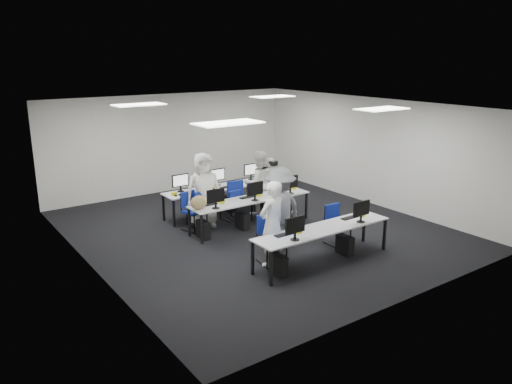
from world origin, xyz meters
TOP-DOWN VIEW (x-y plane):
  - room at (0.00, 0.00)m, footprint 9.00×9.02m
  - ceiling_panels at (0.00, 0.00)m, footprint 5.20×4.60m
  - desk_front at (0.00, -2.40)m, footprint 3.20×0.70m
  - desk_mid at (0.00, 0.20)m, footprint 3.20×0.70m
  - desk_back at (0.00, 1.60)m, footprint 3.20×0.70m
  - equipment_front at (-0.19, -2.42)m, footprint 2.51×0.41m
  - equipment_mid at (-0.19, 0.18)m, footprint 2.91×0.41m
  - equipment_back at (0.19, 1.62)m, footprint 2.91×0.41m
  - chair_0 at (-0.91, -1.85)m, footprint 0.57×0.61m
  - chair_1 at (0.94, -1.85)m, footprint 0.45×0.49m
  - chair_2 at (-1.25, 0.83)m, footprint 0.57×0.60m
  - chair_3 at (0.09, 0.85)m, footprint 0.52×0.56m
  - chair_4 at (1.22, 0.65)m, footprint 0.55×0.57m
  - chair_5 at (-1.00, 1.03)m, footprint 0.48×0.52m
  - chair_6 at (-0.10, 0.97)m, footprint 0.45×0.48m
  - chair_7 at (1.25, 1.04)m, footprint 0.60×0.62m
  - handbag at (-1.45, 0.19)m, footprint 0.43×0.31m
  - student_0 at (-0.96, -1.94)m, footprint 0.71×0.53m
  - student_1 at (0.77, 0.95)m, footprint 0.98×0.86m
  - student_2 at (-0.89, 0.93)m, footprint 1.01×0.76m
  - student_3 at (1.17, 1.01)m, footprint 0.93×0.58m
  - photographer at (-0.31, -1.35)m, footprint 1.30×0.90m
  - dslr_camera at (-0.34, -1.17)m, footprint 0.17×0.20m

SIDE VIEW (x-z plane):
  - chair_6 at x=-0.10m, z-range -0.15..0.67m
  - chair_4 at x=1.22m, z-range -0.16..0.70m
  - chair_1 at x=0.94m, z-range -0.17..0.73m
  - chair_7 at x=1.25m, z-range -0.17..0.76m
  - chair_5 at x=-1.00m, z-range -0.17..0.76m
  - chair_2 at x=-1.25m, z-range -0.17..0.77m
  - chair_0 at x=-0.91m, z-range -0.18..0.80m
  - chair_3 at x=0.09m, z-range -0.18..0.81m
  - equipment_mid at x=-0.19m, z-range -0.24..0.95m
  - equipment_back at x=0.19m, z-range -0.24..0.95m
  - equipment_front at x=-0.19m, z-range -0.24..0.95m
  - desk_front at x=0.00m, z-range 0.32..1.05m
  - desk_mid at x=0.00m, z-range 0.32..1.05m
  - desk_back at x=0.00m, z-range 0.32..1.05m
  - student_3 at x=1.17m, z-range 0.00..1.48m
  - student_1 at x=0.77m, z-range 0.00..1.71m
  - student_0 at x=-0.96m, z-range 0.00..1.77m
  - handbag at x=-1.45m, z-range 0.73..1.05m
  - photographer at x=-0.31m, z-range 0.00..1.84m
  - student_2 at x=-0.89m, z-range 0.00..1.86m
  - room at x=0.00m, z-range 0.00..3.00m
  - dslr_camera at x=-0.34m, z-range 1.85..1.95m
  - ceiling_panels at x=0.00m, z-range 2.98..2.99m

